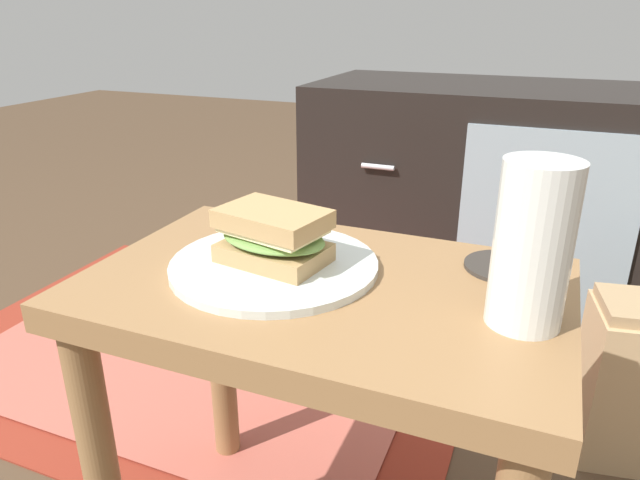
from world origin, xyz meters
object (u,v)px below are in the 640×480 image
(tv_cabinet, at_px, (498,199))
(sandwich_front, at_px, (273,236))
(beer_glass, at_px, (532,249))
(plate, at_px, (274,265))
(coaster, at_px, (504,267))

(tv_cabinet, xyz_separation_m, sandwich_front, (-0.18, -0.94, 0.21))
(beer_glass, bearing_deg, sandwich_front, 175.91)
(plate, xyz_separation_m, coaster, (0.26, 0.11, -0.00))
(tv_cabinet, distance_m, plate, 0.97)
(beer_glass, distance_m, coaster, 0.15)
(tv_cabinet, bearing_deg, sandwich_front, -100.92)
(sandwich_front, relative_size, coaster, 1.55)
(sandwich_front, bearing_deg, plate, -90.00)
(plate, height_order, coaster, plate)
(sandwich_front, xyz_separation_m, coaster, (0.26, 0.11, -0.04))
(coaster, bearing_deg, beer_glass, -76.60)
(tv_cabinet, bearing_deg, beer_glass, -83.52)
(beer_glass, bearing_deg, coaster, 103.40)
(sandwich_front, xyz_separation_m, beer_glass, (0.29, -0.02, 0.04))
(plate, bearing_deg, beer_glass, -4.09)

